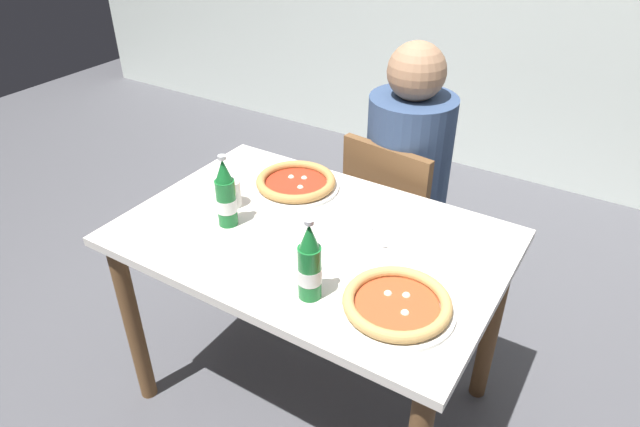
{
  "coord_description": "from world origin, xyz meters",
  "views": [
    {
      "loc": [
        0.8,
        -1.23,
        1.76
      ],
      "look_at": [
        0.0,
        0.05,
        0.8
      ],
      "focal_mm": 31.41,
      "sensor_mm": 36.0,
      "label": 1
    }
  ],
  "objects_px": {
    "dining_table_main": "(312,262)",
    "diner_seated": "(405,193)",
    "paper_cup": "(230,193)",
    "napkin_with_cutlery": "(378,229)",
    "chair_behind_table": "(396,218)",
    "beer_bottle_left": "(226,196)",
    "pizza_margherita_near": "(296,183)",
    "beer_bottle_center": "(310,265)",
    "pizza_marinara_far": "(397,304)"
  },
  "relations": [
    {
      "from": "dining_table_main",
      "to": "diner_seated",
      "type": "relative_size",
      "value": 0.99
    },
    {
      "from": "paper_cup",
      "to": "napkin_with_cutlery",
      "type": "bearing_deg",
      "value": 15.44
    },
    {
      "from": "chair_behind_table",
      "to": "paper_cup",
      "type": "relative_size",
      "value": 8.95
    },
    {
      "from": "napkin_with_cutlery",
      "to": "dining_table_main",
      "type": "bearing_deg",
      "value": -140.83
    },
    {
      "from": "dining_table_main",
      "to": "beer_bottle_left",
      "type": "relative_size",
      "value": 4.86
    },
    {
      "from": "dining_table_main",
      "to": "pizza_margherita_near",
      "type": "height_order",
      "value": "pizza_margherita_near"
    },
    {
      "from": "pizza_margherita_near",
      "to": "napkin_with_cutlery",
      "type": "xyz_separation_m",
      "value": [
        0.37,
        -0.08,
        -0.02
      ]
    },
    {
      "from": "dining_table_main",
      "to": "paper_cup",
      "type": "xyz_separation_m",
      "value": [
        -0.33,
        -0.0,
        0.16
      ]
    },
    {
      "from": "chair_behind_table",
      "to": "beer_bottle_center",
      "type": "xyz_separation_m",
      "value": [
        0.13,
        -0.86,
        0.37
      ]
    },
    {
      "from": "napkin_with_cutlery",
      "to": "pizza_margherita_near",
      "type": "bearing_deg",
      "value": 167.54
    },
    {
      "from": "dining_table_main",
      "to": "napkin_with_cutlery",
      "type": "distance_m",
      "value": 0.24
    },
    {
      "from": "pizza_margherita_near",
      "to": "paper_cup",
      "type": "distance_m",
      "value": 0.25
    },
    {
      "from": "chair_behind_table",
      "to": "pizza_marinara_far",
      "type": "distance_m",
      "value": 0.91
    },
    {
      "from": "pizza_marinara_far",
      "to": "beer_bottle_left",
      "type": "relative_size",
      "value": 1.27
    },
    {
      "from": "diner_seated",
      "to": "paper_cup",
      "type": "xyz_separation_m",
      "value": [
        -0.36,
        -0.66,
        0.21
      ]
    },
    {
      "from": "beer_bottle_center",
      "to": "paper_cup",
      "type": "height_order",
      "value": "beer_bottle_center"
    },
    {
      "from": "diner_seated",
      "to": "beer_bottle_center",
      "type": "distance_m",
      "value": 0.96
    },
    {
      "from": "pizza_margherita_near",
      "to": "paper_cup",
      "type": "height_order",
      "value": "paper_cup"
    },
    {
      "from": "pizza_marinara_far",
      "to": "paper_cup",
      "type": "height_order",
      "value": "paper_cup"
    },
    {
      "from": "beer_bottle_left",
      "to": "beer_bottle_center",
      "type": "xyz_separation_m",
      "value": [
        0.42,
        -0.16,
        0.0
      ]
    },
    {
      "from": "pizza_marinara_far",
      "to": "dining_table_main",
      "type": "bearing_deg",
      "value": 154.79
    },
    {
      "from": "diner_seated",
      "to": "beer_bottle_center",
      "type": "height_order",
      "value": "diner_seated"
    },
    {
      "from": "chair_behind_table",
      "to": "pizza_margherita_near",
      "type": "relative_size",
      "value": 2.73
    },
    {
      "from": "pizza_marinara_far",
      "to": "beer_bottle_center",
      "type": "relative_size",
      "value": 1.27
    },
    {
      "from": "napkin_with_cutlery",
      "to": "paper_cup",
      "type": "relative_size",
      "value": 2.46
    },
    {
      "from": "dining_table_main",
      "to": "beer_bottle_center",
      "type": "bearing_deg",
      "value": -58.24
    },
    {
      "from": "paper_cup",
      "to": "diner_seated",
      "type": "bearing_deg",
      "value": 61.14
    },
    {
      "from": "chair_behind_table",
      "to": "beer_bottle_center",
      "type": "height_order",
      "value": "beer_bottle_center"
    },
    {
      "from": "diner_seated",
      "to": "paper_cup",
      "type": "relative_size",
      "value": 12.73
    },
    {
      "from": "dining_table_main",
      "to": "napkin_with_cutlery",
      "type": "xyz_separation_m",
      "value": [
        0.17,
        0.13,
        0.12
      ]
    },
    {
      "from": "dining_table_main",
      "to": "beer_bottle_left",
      "type": "bearing_deg",
      "value": -160.6
    },
    {
      "from": "pizza_marinara_far",
      "to": "beer_bottle_center",
      "type": "bearing_deg",
      "value": -162.49
    },
    {
      "from": "pizza_marinara_far",
      "to": "beer_bottle_left",
      "type": "xyz_separation_m",
      "value": [
        -0.64,
        0.09,
        0.08
      ]
    },
    {
      "from": "pizza_margherita_near",
      "to": "pizza_marinara_far",
      "type": "height_order",
      "value": "same"
    },
    {
      "from": "beer_bottle_left",
      "to": "paper_cup",
      "type": "relative_size",
      "value": 2.6
    },
    {
      "from": "dining_table_main",
      "to": "beer_bottle_center",
      "type": "height_order",
      "value": "beer_bottle_center"
    },
    {
      "from": "paper_cup",
      "to": "pizza_margherita_near",
      "type": "bearing_deg",
      "value": 60.86
    },
    {
      "from": "chair_behind_table",
      "to": "paper_cup",
      "type": "distance_m",
      "value": 0.77
    },
    {
      "from": "pizza_marinara_far",
      "to": "napkin_with_cutlery",
      "type": "distance_m",
      "value": 0.38
    },
    {
      "from": "napkin_with_cutlery",
      "to": "beer_bottle_left",
      "type": "bearing_deg",
      "value": -152.05
    },
    {
      "from": "diner_seated",
      "to": "napkin_with_cutlery",
      "type": "relative_size",
      "value": 5.18
    },
    {
      "from": "diner_seated",
      "to": "beer_bottle_center",
      "type": "relative_size",
      "value": 4.89
    },
    {
      "from": "dining_table_main",
      "to": "pizza_margherita_near",
      "type": "bearing_deg",
      "value": 133.58
    },
    {
      "from": "pizza_margherita_near",
      "to": "paper_cup",
      "type": "xyz_separation_m",
      "value": [
        -0.12,
        -0.22,
        0.03
      ]
    },
    {
      "from": "pizza_margherita_near",
      "to": "chair_behind_table",
      "type": "bearing_deg",
      "value": 59.29
    },
    {
      "from": "pizza_marinara_far",
      "to": "paper_cup",
      "type": "relative_size",
      "value": 3.3
    },
    {
      "from": "beer_bottle_left",
      "to": "beer_bottle_center",
      "type": "relative_size",
      "value": 1.0
    },
    {
      "from": "pizza_marinara_far",
      "to": "napkin_with_cutlery",
      "type": "xyz_separation_m",
      "value": [
        -0.22,
        0.31,
        -0.02
      ]
    },
    {
      "from": "dining_table_main",
      "to": "pizza_margherita_near",
      "type": "xyz_separation_m",
      "value": [
        -0.21,
        0.22,
        0.14
      ]
    },
    {
      "from": "beer_bottle_left",
      "to": "beer_bottle_center",
      "type": "bearing_deg",
      "value": -20.71
    }
  ]
}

